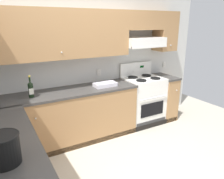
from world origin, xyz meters
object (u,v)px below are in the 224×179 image
wine_bottle (31,89)px  bowl (105,85)px  stove (143,100)px  bucket (3,149)px

wine_bottle → bowl: bearing=-1.3°
stove → bowl: stove is taller
bowl → bucket: bearing=-137.9°
wine_bottle → bowl: size_ratio=0.85×
wine_bottle → bucket: size_ratio=1.28×
stove → bucket: stove is taller
wine_bottle → bucket: wine_bottle is taller
wine_bottle → bowl: (1.22, -0.03, -0.11)m
stove → bowl: bearing=-175.5°
bowl → wine_bottle: bearing=178.7°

